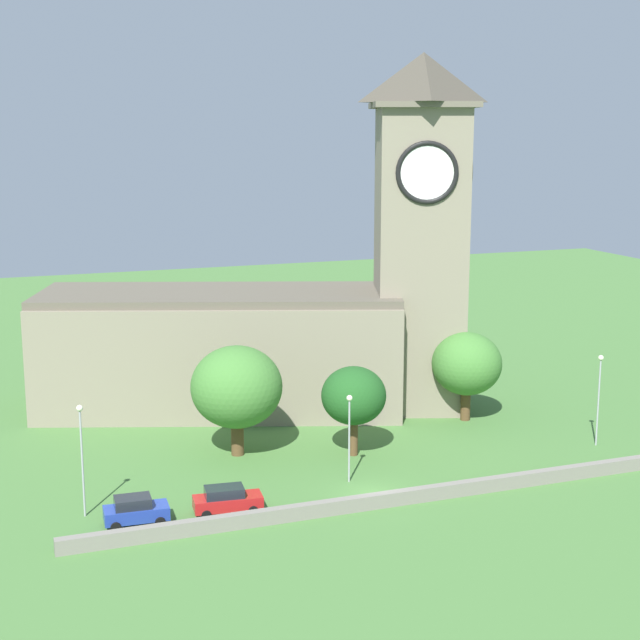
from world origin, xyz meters
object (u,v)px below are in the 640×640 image
(car_red, at_px, (227,500))
(streetlamp_west_mid, at_px, (349,424))
(church, at_px, (283,313))
(tree_by_tower, at_px, (354,396))
(tree_riverside_west, at_px, (237,387))
(car_blue, at_px, (135,510))
(streetlamp_west_end, at_px, (81,444))
(streetlamp_central, at_px, (599,386))
(tree_churchyard, at_px, (467,364))

(car_red, xyz_separation_m, streetlamp_west_mid, (10.00, 2.51, 3.55))
(church, relative_size, tree_by_tower, 5.60)
(tree_riverside_west, bearing_deg, car_red, -108.99)
(car_blue, xyz_separation_m, streetlamp_west_end, (-3.01, 2.56, 4.18))
(car_blue, distance_m, tree_by_tower, 20.64)
(church, xyz_separation_m, tree_by_tower, (1.03, -14.80, -4.10))
(church, height_order, streetlamp_central, church)
(tree_riverside_west, bearing_deg, streetlamp_west_end, -147.17)
(car_red, distance_m, streetlamp_west_mid, 10.91)
(streetlamp_central, bearing_deg, tree_churchyard, 124.13)
(church, relative_size, streetlamp_central, 5.32)
(streetlamp_west_end, bearing_deg, church, 43.89)
(tree_riverside_west, bearing_deg, church, 56.32)
(car_red, distance_m, streetlamp_central, 32.77)
(church, relative_size, car_red, 8.42)
(streetlamp_west_mid, xyz_separation_m, tree_by_tower, (2.56, 5.41, 0.41))
(car_blue, distance_m, streetlamp_west_end, 5.75)
(car_blue, height_order, car_red, car_blue)
(tree_churchyard, bearing_deg, tree_by_tower, -158.15)
(church, relative_size, streetlamp_west_end, 5.21)
(tree_churchyard, bearing_deg, streetlamp_west_end, -163.42)
(car_blue, bearing_deg, streetlamp_west_end, 139.61)
(streetlamp_west_end, bearing_deg, tree_by_tower, 13.27)
(tree_churchyard, bearing_deg, car_red, -152.82)
(car_red, bearing_deg, tree_by_tower, 32.22)
(church, bearing_deg, tree_by_tower, -86.01)
(church, xyz_separation_m, streetlamp_west_mid, (-1.53, -20.21, -4.51))
(streetlamp_west_end, height_order, tree_by_tower, streetlamp_west_end)
(car_red, bearing_deg, car_blue, 177.87)
(car_blue, bearing_deg, tree_churchyard, 22.11)
(streetlamp_west_mid, relative_size, streetlamp_central, 0.87)
(streetlamp_central, bearing_deg, streetlamp_west_mid, -178.35)
(car_red, bearing_deg, streetlamp_west_end, 163.13)
(tree_churchyard, height_order, tree_by_tower, tree_churchyard)
(church, xyz_separation_m, car_red, (-11.53, -22.72, -8.06))
(church, relative_size, tree_riverside_west, 4.56)
(car_blue, distance_m, tree_churchyard, 34.55)
(car_red, distance_m, streetlamp_west_end, 10.48)
(streetlamp_central, distance_m, tree_by_tower, 20.36)
(streetlamp_west_end, relative_size, tree_riverside_west, 0.88)
(church, distance_m, streetlamp_west_mid, 20.76)
(church, distance_m, streetlamp_central, 28.84)
(tree_riverside_west, distance_m, tree_churchyard, 21.82)
(car_red, bearing_deg, tree_churchyard, 27.18)
(tree_by_tower, bearing_deg, tree_riverside_west, 159.30)
(tree_riverside_west, relative_size, tree_churchyard, 1.11)
(tree_riverside_west, height_order, tree_churchyard, tree_riverside_west)
(streetlamp_central, bearing_deg, church, 136.78)
(church, xyz_separation_m, streetlamp_central, (20.82, -19.57, -3.95))
(car_red, bearing_deg, church, 63.09)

